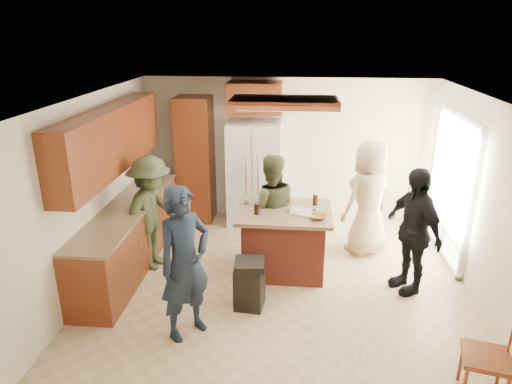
# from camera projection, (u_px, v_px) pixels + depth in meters

# --- Properties ---
(person_front_left) EXTENTS (0.78, 0.80, 1.78)m
(person_front_left) POSITION_uv_depth(u_px,v_px,m) (185.00, 263.00, 4.94)
(person_front_left) COLOR black
(person_front_left) RESTS_ON ground
(person_behind_left) EXTENTS (0.87, 0.62, 1.64)m
(person_behind_left) POSITION_uv_depth(u_px,v_px,m) (270.00, 210.00, 6.57)
(person_behind_left) COLOR #3E4327
(person_behind_left) RESTS_ON ground
(person_behind_right) EXTENTS (1.02, 0.96, 1.76)m
(person_behind_right) POSITION_uv_depth(u_px,v_px,m) (369.00, 198.00, 6.83)
(person_behind_right) COLOR tan
(person_behind_right) RESTS_ON ground
(person_side_right) EXTENTS (0.88, 1.11, 1.69)m
(person_side_right) POSITION_uv_depth(u_px,v_px,m) (413.00, 231.00, 5.83)
(person_side_right) COLOR black
(person_side_right) RESTS_ON ground
(person_counter) EXTENTS (0.78, 1.17, 1.66)m
(person_counter) POSITION_uv_depth(u_px,v_px,m) (152.00, 213.00, 6.42)
(person_counter) COLOR #343D23
(person_counter) RESTS_ON ground
(left_cabinetry) EXTENTS (0.64, 3.00, 2.30)m
(left_cabinetry) POSITION_uv_depth(u_px,v_px,m) (123.00, 204.00, 6.41)
(left_cabinetry) COLOR maroon
(left_cabinetry) RESTS_ON ground
(back_wall_units) EXTENTS (1.80, 0.60, 2.45)m
(back_wall_units) POSITION_uv_depth(u_px,v_px,m) (210.00, 145.00, 7.87)
(back_wall_units) COLOR maroon
(back_wall_units) RESTS_ON ground
(refrigerator) EXTENTS (0.90, 0.76, 1.80)m
(refrigerator) POSITION_uv_depth(u_px,v_px,m) (254.00, 174.00, 7.90)
(refrigerator) COLOR white
(refrigerator) RESTS_ON ground
(kitchen_island) EXTENTS (1.28, 1.03, 0.93)m
(kitchen_island) POSITION_uv_depth(u_px,v_px,m) (284.00, 240.00, 6.40)
(kitchen_island) COLOR maroon
(kitchen_island) RESTS_ON ground
(island_items) EXTENTS (0.96, 0.66, 0.15)m
(island_items) POSITION_uv_depth(u_px,v_px,m) (301.00, 210.00, 6.15)
(island_items) COLOR silver
(island_items) RESTS_ON kitchen_island
(trash_bin) EXTENTS (0.38, 0.38, 0.63)m
(trash_bin) POSITION_uv_depth(u_px,v_px,m) (250.00, 284.00, 5.62)
(trash_bin) COLOR black
(trash_bin) RESTS_ON ground
(spindle_chair) EXTENTS (0.50, 0.50, 0.99)m
(spindle_chair) POSITION_uv_depth(u_px,v_px,m) (489.00, 358.00, 4.17)
(spindle_chair) COLOR maroon
(spindle_chair) RESTS_ON ground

